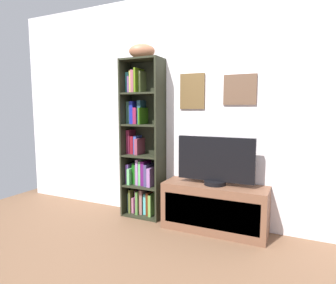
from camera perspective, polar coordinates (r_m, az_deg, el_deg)
name	(u,v)px	position (r m, az deg, el deg)	size (l,w,h in m)	color
ground	(140,270)	(2.46, -5.68, -24.15)	(5.20, 5.20, 0.04)	brown
back_wall	(191,109)	(3.14, 4.69, 6.63)	(4.80, 0.08, 2.47)	silver
bookshelf	(142,148)	(3.29, -5.30, -1.19)	(0.47, 0.26, 1.79)	black
football	(142,51)	(3.27, -5.24, 17.64)	(0.29, 0.16, 0.16)	#91583D
tv_stand	(214,208)	(3.01, 9.25, -12.85)	(1.05, 0.35, 0.48)	brown
television	(215,161)	(2.88, 9.43, -3.82)	(0.77, 0.22, 0.48)	black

